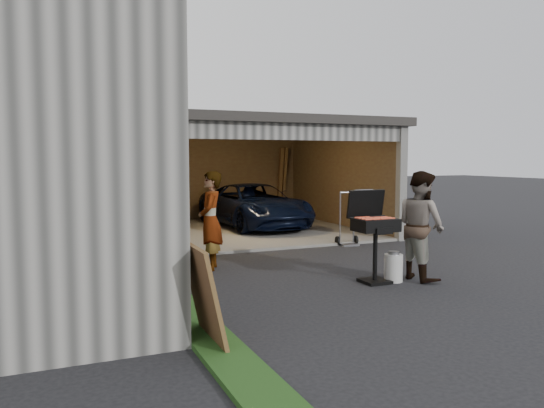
{
  "coord_description": "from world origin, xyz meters",
  "views": [
    {
      "loc": [
        -3.83,
        -6.7,
        1.97
      ],
      "look_at": [
        -0.15,
        1.87,
        1.15
      ],
      "focal_mm": 35.0,
      "sensor_mm": 36.0,
      "label": 1
    }
  ],
  "objects": [
    {
      "name": "garage",
      "position": [
        0.76,
        6.79,
        1.87
      ],
      "size": [
        6.8,
        6.3,
        2.9
      ],
      "color": "#605E59",
      "rests_on": "ground"
    },
    {
      "name": "woman",
      "position": [
        -1.18,
        2.2,
        0.87
      ],
      "size": [
        0.61,
        0.74,
        1.73
      ],
      "primitive_type": "imported",
      "rotation": [
        0.0,
        0.0,
        -1.93
      ],
      "color": "#AAB8D6",
      "rests_on": "ground"
    },
    {
      "name": "man",
      "position": [
        1.71,
        0.13,
        0.88
      ],
      "size": [
        0.67,
        0.86,
        1.76
      ],
      "primitive_type": "imported",
      "rotation": [
        0.0,
        0.0,
        1.58
      ],
      "color": "#4F241F",
      "rests_on": "ground"
    },
    {
      "name": "ground",
      "position": [
        0.0,
        0.0,
        0.0
      ],
      "size": [
        80.0,
        80.0,
        0.0
      ],
      "primitive_type": "plane",
      "color": "black",
      "rests_on": "ground"
    },
    {
      "name": "hand_truck",
      "position": [
        2.41,
        3.48,
        0.23
      ],
      "size": [
        0.51,
        0.4,
        1.22
      ],
      "rotation": [
        0.0,
        0.0,
        -0.08
      ],
      "color": "slate",
      "rests_on": "ground"
    },
    {
      "name": "plywood_panel",
      "position": [
        -2.34,
        -1.41,
        0.53
      ],
      "size": [
        0.27,
        0.97,
        1.07
      ],
      "primitive_type": "cube",
      "rotation": [
        0.0,
        -0.21,
        0.0
      ],
      "color": "#532F1C",
      "rests_on": "ground"
    },
    {
      "name": "propane_tank",
      "position": [
        1.22,
        0.15,
        0.22
      ],
      "size": [
        0.3,
        0.3,
        0.44
      ],
      "primitive_type": "cylinder",
      "rotation": [
        0.0,
        0.0,
        -0.03
      ],
      "color": "silver",
      "rests_on": "ground"
    },
    {
      "name": "bbq_grill",
      "position": [
        0.9,
        0.24,
        0.87
      ],
      "size": [
        0.65,
        0.57,
        1.45
      ],
      "color": "black",
      "rests_on": "ground"
    },
    {
      "name": "minivan",
      "position": [
        1.49,
        6.9,
        0.59
      ],
      "size": [
        2.23,
        4.38,
        1.19
      ],
      "primitive_type": "imported",
      "rotation": [
        0.0,
        0.0,
        0.06
      ],
      "color": "black",
      "rests_on": "ground"
    },
    {
      "name": "groundcover_strip",
      "position": [
        -2.25,
        -1.0,
        0.03
      ],
      "size": [
        0.5,
        8.0,
        0.06
      ],
      "primitive_type": "cube",
      "color": "#193814",
      "rests_on": "ground"
    }
  ]
}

